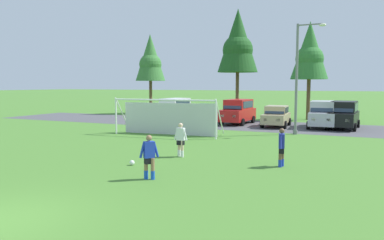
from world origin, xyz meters
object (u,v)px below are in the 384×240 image
parked_car_slot_left (204,113)px  parked_car_slot_center_right (322,114)px  street_lamp (299,78)px  soccer_goal (168,116)px  player_midfield_center (149,157)px  parked_car_slot_center_left (238,111)px  player_striker_near (281,147)px  player_defender_far (181,140)px  parked_car_slot_center (276,116)px  parked_car_slot_far_left (174,109)px  soccer_ball (132,163)px  parked_car_slot_right (344,115)px

parked_car_slot_left → parked_car_slot_center_right: size_ratio=0.90×
street_lamp → soccer_goal: bearing=-153.7°
soccer_goal → player_midfield_center: bearing=-64.9°
player_midfield_center → parked_car_slot_center_left: size_ratio=0.35×
soccer_goal → player_striker_near: (9.14, -6.88, -0.47)m
player_striker_near → player_defender_far: bearing=177.9°
soccer_goal → parked_car_slot_left: 8.43m
street_lamp → player_striker_near: bearing=-84.6°
parked_car_slot_center → parked_car_slot_center_right: size_ratio=0.91×
parked_car_slot_center_left → player_defender_far: bearing=-82.1°
parked_car_slot_center → parked_car_slot_center_right: parked_car_slot_center_right is taller
player_striker_near → parked_car_slot_center_right: bearing=89.7°
soccer_goal → parked_car_slot_left: size_ratio=1.78×
player_midfield_center → street_lamp: (2.93, 15.03, 3.12)m
parked_car_slot_center → player_defender_far: bearing=-95.3°
player_striker_near → parked_car_slot_left: size_ratio=0.39×
player_striker_near → parked_car_slot_far_left: bearing=129.9°
player_midfield_center → parked_car_slot_center_right: 20.32m
soccer_ball → street_lamp: street_lamp is taller
player_midfield_center → parked_car_slot_left: (-6.02, 19.41, 0.05)m
parked_car_slot_far_left → player_defender_far: bearing=-61.6°
player_striker_near → player_midfield_center: 5.74m
soccer_goal → player_defender_far: 7.98m
street_lamp → parked_car_slot_far_left: bearing=157.5°
soccer_ball → street_lamp: size_ratio=0.03×
player_defender_far → parked_car_slot_center_right: parked_car_slot_center_right is taller
soccer_ball → parked_car_slot_center: (2.44, 17.55, 0.77)m
player_midfield_center → parked_car_slot_center: parked_car_slot_center is taller
soccer_ball → parked_car_slot_center: 17.74m
player_midfield_center → parked_car_slot_right: parked_car_slot_right is taller
parked_car_slot_center → street_lamp: street_lamp is taller
player_striker_near → street_lamp: bearing=95.4°
soccer_ball → player_midfield_center: size_ratio=0.13×
parked_car_slot_left → parked_car_slot_far_left: bearing=167.8°
soccer_goal → street_lamp: 9.42m
player_striker_near → player_defender_far: 4.85m
player_midfield_center → street_lamp: street_lamp is taller
soccer_ball → parked_car_slot_right: parked_car_slot_right is taller
parked_car_slot_far_left → parked_car_slot_right: same height
parked_car_slot_center_left → street_lamp: (5.98, -5.05, 2.83)m
parked_car_slot_left → parked_car_slot_right: size_ratio=0.90×
parked_car_slot_right → player_midfield_center: bearing=-105.8°
soccer_goal → parked_car_slot_right: bearing=39.7°
parked_car_slot_center_left → soccer_ball: bearing=-86.5°
player_striker_near → parked_car_slot_right: parked_car_slot_right is taller
street_lamp → player_defender_far: bearing=-109.6°
soccer_ball → player_defender_far: size_ratio=0.13×
player_midfield_center → parked_car_slot_right: bearing=74.2°
player_midfield_center → parked_car_slot_center: (0.51, 19.30, 0.05)m
player_defender_far → parked_car_slot_center_left: (-2.17, 15.75, 0.29)m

